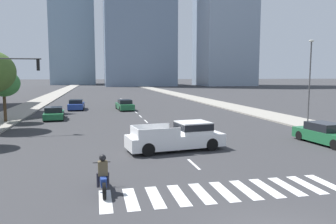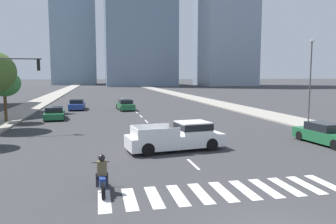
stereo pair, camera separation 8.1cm
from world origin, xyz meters
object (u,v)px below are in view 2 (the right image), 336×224
at_px(sedan_green_0, 54,113).
at_px(sedan_blue_1, 77,105).
at_px(pickup_truck, 180,137).
at_px(sedan_green_2, 326,134).
at_px(traffic_signal_far, 8,79).
at_px(motorcycle_lead, 102,177).
at_px(sedan_green_3, 125,105).
at_px(street_lamp_east, 310,75).
at_px(street_tree_third, 4,83).

xyz_separation_m(sedan_green_0, sedan_blue_1, (1.72, 9.31, 0.03)).
xyz_separation_m(pickup_truck, sedan_green_2, (9.77, -0.35, -0.18)).
relative_size(sedan_blue_1, traffic_signal_far, 0.76).
bearing_deg(pickup_truck, motorcycle_lead, -134.41).
distance_m(pickup_truck, sedan_green_2, 9.78).
distance_m(motorcycle_lead, pickup_truck, 7.85).
distance_m(sedan_blue_1, sedan_green_3, 6.43).
relative_size(motorcycle_lead, sedan_green_0, 0.46).
xyz_separation_m(sedan_green_3, street_lamp_east, (15.33, -16.18, 3.87)).
bearing_deg(sedan_blue_1, sedan_green_3, -105.79).
bearing_deg(sedan_green_3, pickup_truck, 178.07).
xyz_separation_m(motorcycle_lead, sedan_green_0, (-4.42, 22.61, -0.00)).
height_order(sedan_green_3, traffic_signal_far, traffic_signal_far).
xyz_separation_m(sedan_green_3, street_tree_third, (-12.03, -9.23, 3.09)).
xyz_separation_m(motorcycle_lead, street_tree_third, (-8.58, 20.84, 3.13)).
distance_m(sedan_blue_1, sedan_green_2, 31.13).
bearing_deg(motorcycle_lead, sedan_blue_1, 3.06).
bearing_deg(sedan_green_0, street_lamp_east, -114.68).
height_order(pickup_truck, sedan_blue_1, pickup_truck).
bearing_deg(sedan_green_3, sedan_green_2, -160.37).
height_order(sedan_green_3, street_tree_third, street_tree_third).
relative_size(sedan_green_0, sedan_green_3, 1.00).
xyz_separation_m(motorcycle_lead, sedan_blue_1, (-2.70, 31.93, 0.03)).
bearing_deg(street_tree_third, motorcycle_lead, -67.63).
distance_m(sedan_green_0, sedan_green_2, 25.18).
xyz_separation_m(sedan_blue_1, sedan_green_3, (6.16, -1.86, 0.01)).
height_order(motorcycle_lead, sedan_green_0, motorcycle_lead).
xyz_separation_m(sedan_green_2, street_tree_third, (-23.03, 14.89, 3.08)).
bearing_deg(motorcycle_lead, street_lamp_east, -55.31).
distance_m(pickup_truck, street_tree_third, 19.89).
height_order(sedan_green_3, street_lamp_east, street_lamp_east).
bearing_deg(pickup_truck, sedan_blue_1, 98.27).
xyz_separation_m(sedan_green_2, sedan_green_3, (-11.00, 24.12, -0.01)).
height_order(sedan_blue_1, street_tree_third, street_tree_third).
bearing_deg(traffic_signal_far, sedan_green_0, 73.73).
bearing_deg(sedan_green_0, sedan_green_3, -50.65).
distance_m(street_lamp_east, street_tree_third, 28.25).
height_order(motorcycle_lead, street_tree_third, street_tree_third).
relative_size(sedan_green_2, street_tree_third, 0.98).
relative_size(sedan_blue_1, street_tree_third, 0.94).
bearing_deg(sedan_green_2, street_tree_third, -127.20).
distance_m(sedan_green_3, street_tree_third, 15.48).
bearing_deg(sedan_blue_1, sedan_green_0, 170.57).
height_order(sedan_blue_1, sedan_green_3, sedan_green_3).
bearing_deg(sedan_blue_1, street_tree_third, 153.08).
bearing_deg(sedan_green_0, sedan_blue_1, -14.52).
height_order(sedan_green_0, sedan_green_3, sedan_green_3).
bearing_deg(motorcycle_lead, street_tree_third, 20.59).
relative_size(sedan_blue_1, street_lamp_east, 0.61).
height_order(sedan_blue_1, street_lamp_east, street_lamp_east).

